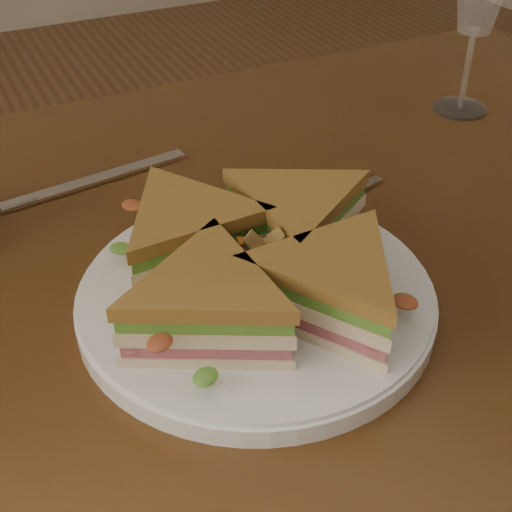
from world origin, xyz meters
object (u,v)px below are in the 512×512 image
(spoon, at_px, (279,225))
(sandwich_wedges, at_px, (256,261))
(plate, at_px, (256,298))
(knife, at_px, (83,184))
(table, at_px, (255,346))

(spoon, bearing_deg, sandwich_wedges, -140.50)
(plate, height_order, knife, plate)
(knife, bearing_deg, spoon, -55.48)
(table, height_order, knife, knife)
(plate, distance_m, sandwich_wedges, 0.04)
(sandwich_wedges, bearing_deg, knife, 107.08)
(table, relative_size, sandwich_wedges, 3.94)
(table, xyz_separation_m, knife, (-0.10, 0.19, 0.10))
(knife, bearing_deg, plate, -80.71)
(spoon, relative_size, knife, 0.84)
(plate, xyz_separation_m, knife, (-0.08, 0.25, -0.01))
(plate, bearing_deg, knife, 107.08)
(table, distance_m, plate, 0.12)
(table, xyz_separation_m, plate, (-0.02, -0.05, 0.11))
(table, height_order, sandwich_wedges, sandwich_wedges)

